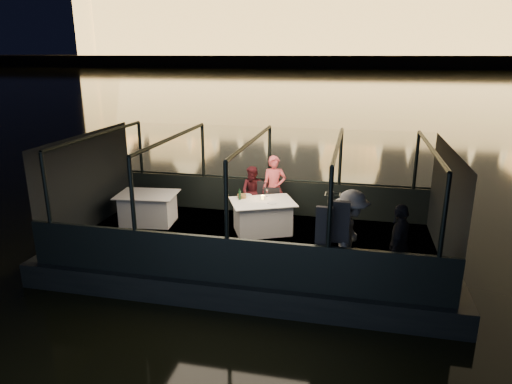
% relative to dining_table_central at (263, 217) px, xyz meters
% --- Properties ---
extents(river_water, '(500.00, 500.00, 0.00)m').
position_rel_dining_table_central_xyz_m(river_water, '(-0.11, 79.39, -0.89)').
color(river_water, black).
rests_on(river_water, ground).
extents(boat_hull, '(8.60, 4.40, 1.00)m').
position_rel_dining_table_central_xyz_m(boat_hull, '(-0.11, -0.61, -0.89)').
color(boat_hull, black).
rests_on(boat_hull, river_water).
extents(boat_deck, '(8.00, 4.00, 0.04)m').
position_rel_dining_table_central_xyz_m(boat_deck, '(-0.11, -0.61, -0.41)').
color(boat_deck, black).
rests_on(boat_deck, boat_hull).
extents(gunwale_port, '(8.00, 0.08, 0.90)m').
position_rel_dining_table_central_xyz_m(gunwale_port, '(-0.11, 1.39, 0.06)').
color(gunwale_port, black).
rests_on(gunwale_port, boat_deck).
extents(gunwale_starboard, '(8.00, 0.08, 0.90)m').
position_rel_dining_table_central_xyz_m(gunwale_starboard, '(-0.11, -2.61, 0.06)').
color(gunwale_starboard, black).
rests_on(gunwale_starboard, boat_deck).
extents(cabin_glass_port, '(8.00, 0.02, 1.40)m').
position_rel_dining_table_central_xyz_m(cabin_glass_port, '(-0.11, 1.39, 1.21)').
color(cabin_glass_port, '#99B2B2').
rests_on(cabin_glass_port, gunwale_port).
extents(cabin_glass_starboard, '(8.00, 0.02, 1.40)m').
position_rel_dining_table_central_xyz_m(cabin_glass_starboard, '(-0.11, -2.61, 1.21)').
color(cabin_glass_starboard, '#99B2B2').
rests_on(cabin_glass_starboard, gunwale_starboard).
extents(cabin_roof_glass, '(8.00, 4.00, 0.02)m').
position_rel_dining_table_central_xyz_m(cabin_roof_glass, '(-0.11, -0.61, 1.91)').
color(cabin_roof_glass, '#99B2B2').
rests_on(cabin_roof_glass, boat_deck).
extents(end_wall_fore, '(0.02, 4.00, 2.30)m').
position_rel_dining_table_central_xyz_m(end_wall_fore, '(-4.11, -0.61, 0.76)').
color(end_wall_fore, black).
rests_on(end_wall_fore, boat_deck).
extents(end_wall_aft, '(0.02, 4.00, 2.30)m').
position_rel_dining_table_central_xyz_m(end_wall_aft, '(3.89, -0.61, 0.76)').
color(end_wall_aft, black).
rests_on(end_wall_aft, boat_deck).
extents(canopy_ribs, '(8.00, 4.00, 2.30)m').
position_rel_dining_table_central_xyz_m(canopy_ribs, '(-0.11, -0.61, 0.76)').
color(canopy_ribs, black).
rests_on(canopy_ribs, boat_deck).
extents(embankment, '(400.00, 140.00, 6.00)m').
position_rel_dining_table_central_xyz_m(embankment, '(-0.11, 209.39, 0.11)').
color(embankment, '#423D33').
rests_on(embankment, ground).
extents(dining_table_central, '(1.76, 1.56, 0.77)m').
position_rel_dining_table_central_xyz_m(dining_table_central, '(0.00, 0.00, 0.00)').
color(dining_table_central, white).
rests_on(dining_table_central, boat_deck).
extents(dining_table_aft, '(1.54, 1.19, 0.76)m').
position_rel_dining_table_central_xyz_m(dining_table_aft, '(-2.91, -0.02, 0.00)').
color(dining_table_aft, white).
rests_on(dining_table_aft, boat_deck).
extents(chair_port_left, '(0.56, 0.56, 0.97)m').
position_rel_dining_table_central_xyz_m(chair_port_left, '(-0.30, 0.74, 0.06)').
color(chair_port_left, black).
rests_on(chair_port_left, boat_deck).
extents(chair_port_right, '(0.48, 0.48, 0.87)m').
position_rel_dining_table_central_xyz_m(chair_port_right, '(0.07, 0.61, 0.06)').
color(chair_port_right, black).
rests_on(chair_port_right, boat_deck).
extents(coat_stand, '(0.60, 0.53, 1.81)m').
position_rel_dining_table_central_xyz_m(coat_stand, '(1.71, -2.36, 0.51)').
color(coat_stand, black).
rests_on(coat_stand, boat_deck).
extents(person_woman_coral, '(0.66, 0.51, 1.65)m').
position_rel_dining_table_central_xyz_m(person_woman_coral, '(0.10, 0.95, 0.36)').
color(person_woman_coral, '#DD5054').
rests_on(person_woman_coral, boat_deck).
extents(person_man_maroon, '(0.73, 0.61, 1.36)m').
position_rel_dining_table_central_xyz_m(person_man_maroon, '(-0.43, 0.89, 0.36)').
color(person_man_maroon, '#451319').
rests_on(person_man_maroon, boat_deck).
extents(passenger_stripe, '(0.75, 1.19, 1.75)m').
position_rel_dining_table_central_xyz_m(passenger_stripe, '(2.04, -1.98, 0.47)').
color(passenger_stripe, silver).
rests_on(passenger_stripe, boat_deck).
extents(passenger_dark, '(0.65, 0.99, 1.56)m').
position_rel_dining_table_central_xyz_m(passenger_dark, '(2.91, -1.99, 0.47)').
color(passenger_dark, black).
rests_on(passenger_dark, boat_deck).
extents(wine_bottle, '(0.07, 0.07, 0.27)m').
position_rel_dining_table_central_xyz_m(wine_bottle, '(-0.55, 0.00, 0.53)').
color(wine_bottle, '#13351A').
rests_on(wine_bottle, dining_table_central).
extents(bread_basket, '(0.23, 0.23, 0.09)m').
position_rel_dining_table_central_xyz_m(bread_basket, '(-0.54, 0.17, 0.42)').
color(bread_basket, brown).
rests_on(bread_basket, dining_table_central).
extents(amber_candle, '(0.08, 0.08, 0.09)m').
position_rel_dining_table_central_xyz_m(amber_candle, '(-0.04, 0.17, 0.42)').
color(amber_candle, gold).
rests_on(amber_candle, dining_table_central).
extents(plate_near, '(0.29, 0.29, 0.01)m').
position_rel_dining_table_central_xyz_m(plate_near, '(0.24, -0.08, 0.39)').
color(plate_near, white).
rests_on(plate_near, dining_table_central).
extents(plate_far, '(0.33, 0.33, 0.02)m').
position_rel_dining_table_central_xyz_m(plate_far, '(-0.48, 0.37, 0.39)').
color(plate_far, silver).
rests_on(plate_far, dining_table_central).
extents(wine_glass_white, '(0.08, 0.08, 0.18)m').
position_rel_dining_table_central_xyz_m(wine_glass_white, '(-0.55, 0.02, 0.48)').
color(wine_glass_white, white).
rests_on(wine_glass_white, dining_table_central).
extents(wine_glass_red, '(0.06, 0.06, 0.17)m').
position_rel_dining_table_central_xyz_m(wine_glass_red, '(0.03, 0.38, 0.48)').
color(wine_glass_red, white).
rests_on(wine_glass_red, dining_table_central).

